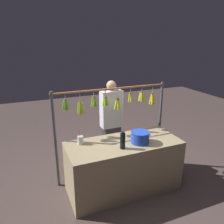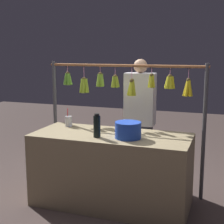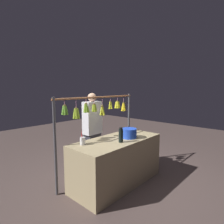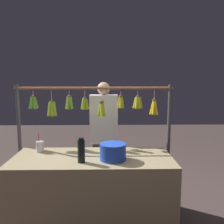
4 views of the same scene
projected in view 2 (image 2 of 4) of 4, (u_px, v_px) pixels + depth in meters
name	position (u px, v px, depth m)	size (l,w,h in m)	color
ground_plane	(111.00, 203.00, 3.78)	(12.00, 12.00, 0.00)	#4D3E3A
market_counter	(111.00, 170.00, 3.71)	(1.71, 0.73, 0.80)	tan
display_rack	(123.00, 96.00, 4.00)	(1.93, 0.14, 1.56)	#4C4C51
water_bottle	(97.00, 126.00, 3.49)	(0.07, 0.07, 0.25)	black
blue_bucket	(128.00, 130.00, 3.46)	(0.27, 0.27, 0.17)	blue
drink_cup	(69.00, 121.00, 4.01)	(0.08, 0.08, 0.21)	silver
vendor_person	(140.00, 122.00, 4.32)	(0.38, 0.20, 1.59)	#2D2D38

